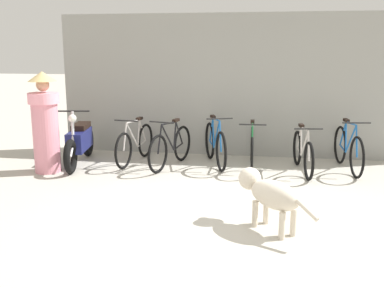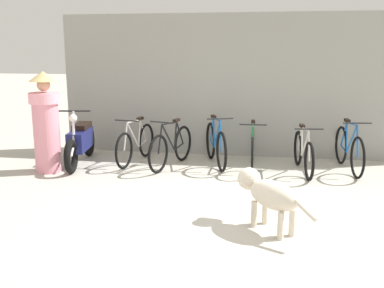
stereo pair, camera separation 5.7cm
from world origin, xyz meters
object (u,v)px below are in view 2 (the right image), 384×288
(bicycle_2, at_px, (216,145))
(bicycle_3, at_px, (252,148))
(bicycle_5, at_px, (349,150))
(motorcycle, at_px, (80,142))
(stray_dog, at_px, (268,193))
(bicycle_0, at_px, (136,144))
(bicycle_4, at_px, (303,153))
(person_in_robes, at_px, (46,121))
(bicycle_1, at_px, (171,147))

(bicycle_2, bearing_deg, bicycle_3, 65.76)
(bicycle_5, height_order, motorcycle, motorcycle)
(bicycle_5, relative_size, stray_dog, 1.67)
(bicycle_0, distance_m, motorcycle, 1.01)
(bicycle_2, bearing_deg, stray_dog, -0.35)
(bicycle_4, distance_m, person_in_robes, 4.42)
(bicycle_0, relative_size, stray_dog, 1.61)
(bicycle_2, relative_size, bicycle_5, 0.95)
(bicycle_4, xyz_separation_m, person_in_robes, (-4.33, -0.68, 0.54))
(bicycle_5, distance_m, motorcycle, 4.78)
(bicycle_0, distance_m, bicycle_5, 3.81)
(motorcycle, bearing_deg, bicycle_4, 82.38)
(bicycle_5, relative_size, person_in_robes, 0.97)
(stray_dog, xyz_separation_m, person_in_robes, (-3.75, 1.93, 0.44))
(bicycle_1, bearing_deg, stray_dog, 48.52)
(bicycle_1, height_order, bicycle_5, bicycle_5)
(motorcycle, distance_m, stray_dog, 4.22)
(bicycle_1, height_order, bicycle_2, bicycle_2)
(bicycle_2, bearing_deg, bicycle_1, -90.59)
(bicycle_5, distance_m, person_in_robes, 5.23)
(bicycle_1, relative_size, bicycle_5, 0.95)
(bicycle_0, height_order, stray_dog, bicycle_0)
(bicycle_0, relative_size, bicycle_4, 1.00)
(bicycle_3, distance_m, stray_dog, 2.82)
(bicycle_1, height_order, bicycle_4, bicycle_1)
(bicycle_1, distance_m, bicycle_2, 0.81)
(bicycle_0, xyz_separation_m, person_in_robes, (-1.31, -0.87, 0.53))
(bicycle_0, xyz_separation_m, stray_dog, (2.44, -2.80, 0.09))
(bicycle_0, bearing_deg, bicycle_5, 99.27)
(person_in_robes, bearing_deg, motorcycle, -159.38)
(bicycle_3, xyz_separation_m, bicycle_4, (0.87, -0.19, -0.01))
(bicycle_4, xyz_separation_m, bicycle_5, (0.79, 0.25, 0.03))
(person_in_robes, bearing_deg, bicycle_2, 160.18)
(bicycle_0, bearing_deg, motorcycle, -64.75)
(stray_dog, bearing_deg, bicycle_2, -24.75)
(bicycle_2, bearing_deg, bicycle_5, 71.17)
(bicycle_2, bearing_deg, bicycle_4, 61.94)
(bicycle_0, distance_m, stray_dog, 3.71)
(motorcycle, bearing_deg, bicycle_0, 97.76)
(bicycle_4, xyz_separation_m, motorcycle, (-3.99, -0.11, 0.08))
(bicycle_3, bearing_deg, stray_dog, 3.90)
(person_in_robes, bearing_deg, bicycle_0, 175.23)
(bicycle_1, distance_m, motorcycle, 1.68)
(stray_dog, bearing_deg, bicycle_5, -68.71)
(bicycle_1, distance_m, bicycle_4, 2.31)
(motorcycle, height_order, person_in_robes, person_in_robes)
(bicycle_4, bearing_deg, bicycle_3, -109.15)
(motorcycle, bearing_deg, stray_dog, 44.46)
(bicycle_3, bearing_deg, bicycle_5, 90.16)
(bicycle_4, bearing_deg, bicycle_5, 100.59)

